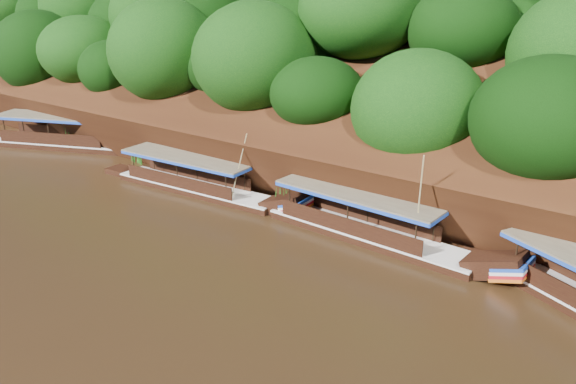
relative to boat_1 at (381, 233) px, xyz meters
The scene contains 6 objects.
ground 8.33m from the boat_1, 100.37° to the right, with size 160.00×160.00×0.00m, color black.
riverbank 14.69m from the boat_1, 95.91° to the left, with size 120.00×30.06×19.40m.
boat_1 is the anchor object (origin of this frame).
boat_2 12.33m from the boat_1, behind, with size 14.32×2.97×4.83m.
boat_3 28.32m from the boat_1, behind, with size 14.48×7.73×3.14m.
reeds 4.97m from the boat_1, 164.38° to the left, with size 48.06×2.82×2.10m.
Camera 1 is at (13.35, -15.64, 12.48)m, focal length 35.00 mm.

